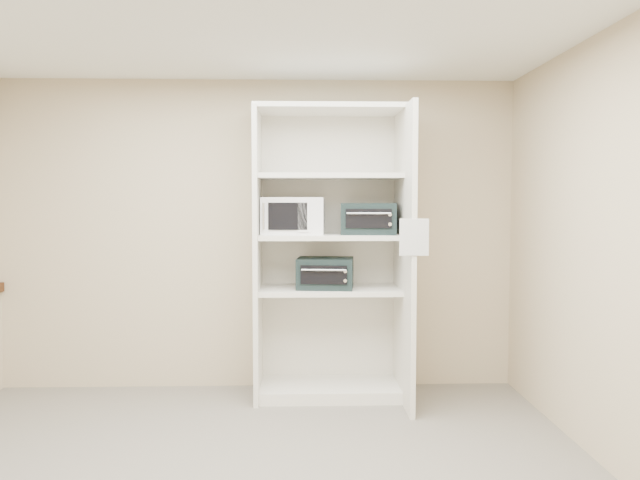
{
  "coord_description": "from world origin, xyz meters",
  "views": [
    {
      "loc": [
        0.38,
        -3.49,
        1.64
      ],
      "look_at": [
        0.53,
        1.39,
        1.34
      ],
      "focal_mm": 35.0,
      "sensor_mm": 36.0,
      "label": 1
    }
  ],
  "objects_px": {
    "microwave": "(294,216)",
    "toaster_oven_upper": "(369,219)",
    "shelving_unit": "(335,263)",
    "toaster_oven_lower": "(325,273)"
  },
  "relations": [
    {
      "from": "microwave",
      "to": "toaster_oven_upper",
      "type": "xyz_separation_m",
      "value": [
        0.63,
        -0.06,
        -0.02
      ]
    },
    {
      "from": "shelving_unit",
      "to": "toaster_oven_lower",
      "type": "xyz_separation_m",
      "value": [
        -0.08,
        -0.04,
        -0.08
      ]
    },
    {
      "from": "toaster_oven_upper",
      "to": "shelving_unit",
      "type": "bearing_deg",
      "value": 179.95
    },
    {
      "from": "shelving_unit",
      "to": "toaster_oven_upper",
      "type": "height_order",
      "value": "shelving_unit"
    },
    {
      "from": "microwave",
      "to": "toaster_oven_upper",
      "type": "distance_m",
      "value": 0.63
    },
    {
      "from": "toaster_oven_upper",
      "to": "toaster_oven_lower",
      "type": "bearing_deg",
      "value": -171.71
    },
    {
      "from": "toaster_oven_upper",
      "to": "toaster_oven_lower",
      "type": "height_order",
      "value": "toaster_oven_upper"
    },
    {
      "from": "microwave",
      "to": "toaster_oven_lower",
      "type": "xyz_separation_m",
      "value": [
        0.26,
        -0.07,
        -0.48
      ]
    },
    {
      "from": "toaster_oven_lower",
      "to": "microwave",
      "type": "bearing_deg",
      "value": 171.49
    },
    {
      "from": "shelving_unit",
      "to": "microwave",
      "type": "bearing_deg",
      "value": 175.49
    }
  ]
}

